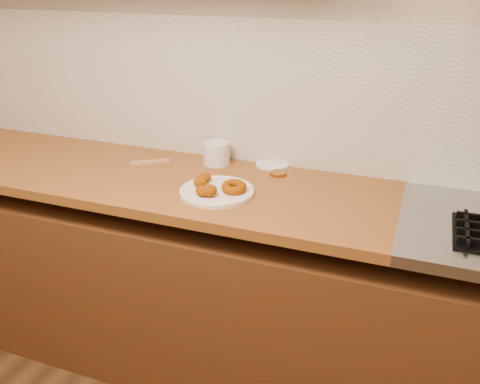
{
  "coord_description": "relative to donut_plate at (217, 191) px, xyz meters",
  "views": [
    {
      "loc": [
        0.54,
        0.01,
        1.69
      ],
      "look_at": [
        -0.06,
        1.59,
        0.93
      ],
      "focal_mm": 38.0,
      "sensor_mm": 36.0,
      "label": 1
    }
  ],
  "objects": [
    {
      "name": "brass_jar_lid",
      "position": [
        0.16,
        0.26,
        -0.0
      ],
      "size": [
        0.08,
        0.08,
        0.01
      ],
      "primitive_type": "cylinder",
      "rotation": [
        0.0,
        0.0,
        -0.22
      ],
      "color": "#A16A1D",
      "rests_on": "butcher_block"
    },
    {
      "name": "butcher_block",
      "position": [
        -0.49,
        0.08,
        -0.03
      ],
      "size": [
        2.3,
        0.62,
        0.04
      ],
      "primitive_type": "cube",
      "color": "brown",
      "rests_on": "base_cabinet"
    },
    {
      "name": "wall_back",
      "position": [
        0.16,
        0.39,
        0.44
      ],
      "size": [
        4.0,
        0.02,
        2.7
      ],
      "primitive_type": "cube",
      "color": "#BBAD90",
      "rests_on": "ground"
    },
    {
      "name": "wooden_utensil",
      "position": [
        -0.39,
        0.19,
        -0.0
      ],
      "size": [
        0.15,
        0.11,
        0.01
      ],
      "primitive_type": "cube",
      "rotation": [
        0.0,
        0.0,
        0.57
      ],
      "color": "#A77D51",
      "rests_on": "butcher_block"
    },
    {
      "name": "fried_dough_chunks",
      "position": [
        -0.04,
        -0.03,
        0.03
      ],
      "size": [
        0.14,
        0.19,
        0.04
      ],
      "color": "#834300",
      "rests_on": "donut_plate"
    },
    {
      "name": "tub_lid",
      "position": [
        0.11,
        0.36,
        -0.0
      ],
      "size": [
        0.15,
        0.15,
        0.01
      ],
      "primitive_type": "cylinder",
      "rotation": [
        0.0,
        0.0,
        -0.02
      ],
      "color": "silver",
      "rests_on": "butcher_block"
    },
    {
      "name": "ring_donut",
      "position": [
        0.06,
        0.01,
        0.02
      ],
      "size": [
        0.13,
        0.13,
        0.04
      ],
      "primitive_type": "torus",
      "rotation": [
        0.1,
        0.0,
        0.4
      ],
      "color": "#834300",
      "rests_on": "donut_plate"
    },
    {
      "name": "backsplash",
      "position": [
        0.16,
        0.38,
        0.29
      ],
      "size": [
        3.6,
        0.02,
        0.6
      ],
      "primitive_type": "cube",
      "color": "beige",
      "rests_on": "wall_back"
    },
    {
      "name": "base_cabinet",
      "position": [
        0.16,
        0.08,
        -0.52
      ],
      "size": [
        3.6,
        0.6,
        0.77
      ],
      "primitive_type": "cube",
      "color": "#55290F",
      "rests_on": "floor"
    },
    {
      "name": "plastic_tub",
      "position": [
        -0.12,
        0.29,
        0.04
      ],
      "size": [
        0.13,
        0.13,
        0.09
      ],
      "primitive_type": "cylinder",
      "rotation": [
        0.0,
        0.0,
        0.17
      ],
      "color": "silver",
      "rests_on": "butcher_block"
    },
    {
      "name": "donut_plate",
      "position": [
        0.0,
        0.0,
        0.0
      ],
      "size": [
        0.28,
        0.28,
        0.02
      ],
      "primitive_type": "cylinder",
      "color": "silver",
      "rests_on": "butcher_block"
    }
  ]
}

